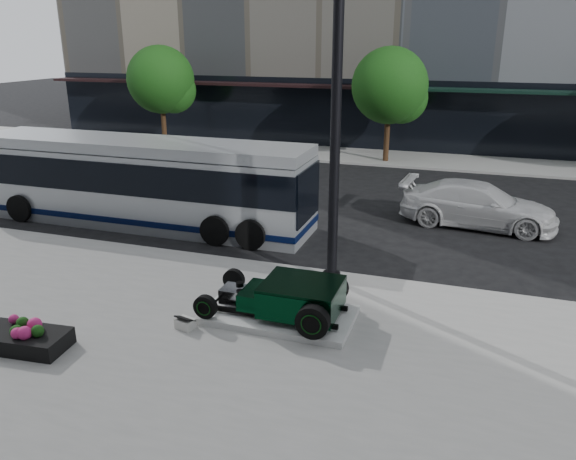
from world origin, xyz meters
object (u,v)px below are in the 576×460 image
(flower_planter, at_px, (24,338))
(transit_bus, at_px, (142,181))
(lamppost, at_px, (335,131))
(white_sedan, at_px, (478,205))
(hot_rod, at_px, (293,297))

(flower_planter, distance_m, transit_bus, 8.79)
(lamppost, distance_m, white_sedan, 7.98)
(hot_rod, distance_m, lamppost, 4.16)
(white_sedan, bearing_deg, lamppost, 156.11)
(hot_rod, distance_m, flower_planter, 5.68)
(hot_rod, bearing_deg, flower_planter, -149.28)
(lamppost, bearing_deg, flower_planter, -133.96)
(transit_bus, distance_m, white_sedan, 11.63)
(flower_planter, bearing_deg, white_sedan, 53.32)
(transit_bus, xyz_separation_m, white_sedan, (11.12, 3.32, -0.73))
(hot_rod, xyz_separation_m, white_sedan, (3.83, 8.79, 0.06))
(flower_planter, bearing_deg, hot_rod, 30.72)
(lamppost, xyz_separation_m, transit_bus, (-7.58, 3.02, -2.57))
(flower_planter, height_order, transit_bus, transit_bus)
(lamppost, bearing_deg, hot_rod, -96.58)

